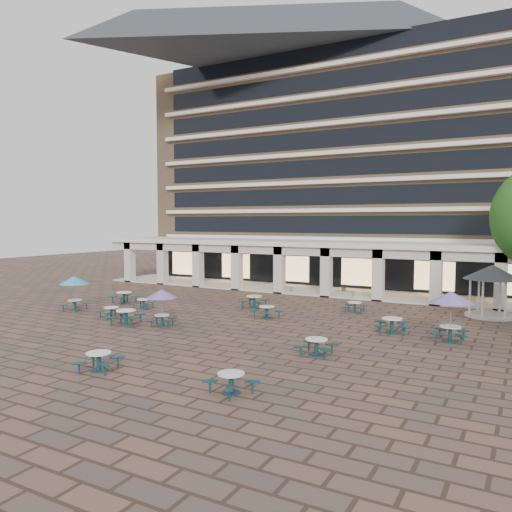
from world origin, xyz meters
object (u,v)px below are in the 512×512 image
object	(u,v)px
picnic_table_2	(316,345)
planter_right	(344,292)
picnic_table_0	(126,316)
picnic_table_1	(99,360)
gazebo	(492,278)
planter_left	(284,287)

from	to	relation	value
picnic_table_2	planter_right	world-z (taller)	planter_right
picnic_table_2	planter_right	size ratio (longest dim) A/B	1.21
picnic_table_0	picnic_table_1	world-z (taller)	picnic_table_0
picnic_table_0	planter_right	size ratio (longest dim) A/B	1.53
picnic_table_1	picnic_table_0	bearing A→B (deg)	109.21
picnic_table_2	gazebo	distance (m)	15.50
picnic_table_1	planter_left	distance (m)	24.11
picnic_table_0	gazebo	bearing A→B (deg)	16.18
picnic_table_1	gazebo	distance (m)	24.49
planter_left	planter_right	world-z (taller)	planter_left
picnic_table_2	gazebo	bearing A→B (deg)	61.61
picnic_table_1	planter_right	size ratio (longest dim) A/B	1.35
picnic_table_2	planter_right	xyz separation A→B (m)	(-4.67, 17.40, -0.01)
picnic_table_0	picnic_table_2	world-z (taller)	picnic_table_0
gazebo	planter_left	distance (m)	16.84
picnic_table_2	planter_left	xyz separation A→B (m)	(-10.06, 17.40, 0.00)
picnic_table_1	planter_left	xyz separation A→B (m)	(-3.15, 23.90, 0.01)
picnic_table_0	picnic_table_2	bearing A→B (deg)	-22.91
planter_left	picnic_table_2	bearing A→B (deg)	-59.96
picnic_table_2	planter_left	distance (m)	20.09
picnic_table_1	planter_right	distance (m)	24.00
picnic_table_0	picnic_table_1	distance (m)	9.28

